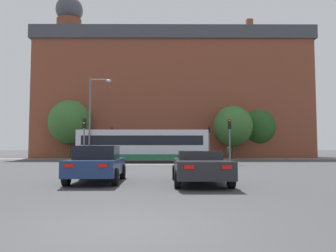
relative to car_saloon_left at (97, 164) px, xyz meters
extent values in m
plane|color=#3D3D3F|center=(2.03, -7.64, -0.74)|extent=(400.00, 400.00, 0.00)
cube|color=silver|center=(2.03, 13.66, -0.74)|extent=(8.96, 0.30, 0.01)
cube|color=gray|center=(2.03, 27.67, -0.74)|extent=(69.96, 2.50, 0.01)
cube|color=brown|center=(3.71, 37.70, 7.43)|extent=(38.73, 14.35, 16.36)
cube|color=#42444C|center=(3.71, 37.70, 16.55)|extent=(39.50, 14.92, 1.87)
cube|color=brown|center=(-12.66, 36.90, 18.64)|extent=(0.90, 0.90, 2.31)
cube|color=brown|center=(-7.28, 40.09, 18.64)|extent=(0.90, 0.90, 2.31)
cube|color=brown|center=(-1.71, 37.76, 18.64)|extent=(0.90, 0.90, 2.31)
cube|color=brown|center=(3.18, 40.40, 18.64)|extent=(0.90, 0.90, 2.31)
cube|color=brown|center=(9.22, 39.57, 18.64)|extent=(0.90, 0.90, 2.31)
cube|color=brown|center=(15.22, 34.37, 18.64)|extent=(0.90, 0.90, 2.31)
cube|color=brown|center=(20.52, 38.98, 18.64)|extent=(0.90, 0.90, 2.31)
cylinder|color=brown|center=(-12.74, 37.70, 19.28)|extent=(3.82, 3.82, 3.59)
sphere|color=#42444C|center=(-12.74, 37.70, 22.66)|extent=(4.24, 4.24, 4.24)
cube|color=navy|center=(0.00, 0.01, -0.12)|extent=(1.96, 4.26, 0.61)
cube|color=black|center=(0.00, -0.03, 0.45)|extent=(1.63, 1.94, 0.53)
cylinder|color=black|center=(-0.92, 1.29, -0.42)|extent=(0.24, 0.65, 0.64)
cylinder|color=black|center=(0.84, 1.34, -0.42)|extent=(0.24, 0.65, 0.64)
cylinder|color=black|center=(-0.84, -1.32, -0.42)|extent=(0.24, 0.65, 0.64)
cylinder|color=black|center=(0.92, -1.27, -0.42)|extent=(0.24, 0.65, 0.64)
cube|color=red|center=(-0.51, -2.13, 0.03)|extent=(0.32, 0.06, 0.12)
cube|color=red|center=(0.63, -2.10, 0.03)|extent=(0.32, 0.06, 0.12)
cube|color=#232328|center=(4.09, -0.53, -0.12)|extent=(1.93, 4.85, 0.61)
cube|color=#232328|center=(4.09, -0.41, 0.35)|extent=(1.65, 1.46, 0.33)
cylinder|color=black|center=(3.17, 0.96, -0.42)|extent=(0.22, 0.64, 0.64)
cylinder|color=black|center=(5.00, 0.97, -0.42)|extent=(0.22, 0.64, 0.64)
cylinder|color=black|center=(3.18, -2.04, -0.42)|extent=(0.22, 0.64, 0.64)
cylinder|color=black|center=(5.01, -2.03, -0.42)|extent=(0.22, 0.64, 0.64)
cube|color=red|center=(3.51, -2.98, 0.03)|extent=(0.32, 0.05, 0.12)
cube|color=red|center=(4.69, -2.97, 0.03)|extent=(0.32, 0.05, 0.12)
cube|color=silver|center=(0.53, 18.43, 0.97)|extent=(12.38, 2.55, 2.73)
cube|color=#1E7042|center=(0.53, 18.43, -0.17)|extent=(12.40, 2.57, 0.44)
cube|color=black|center=(0.53, 18.43, 1.34)|extent=(11.39, 2.58, 0.90)
cylinder|color=black|center=(4.37, 19.66, -0.24)|extent=(1.00, 0.28, 1.00)
cylinder|color=black|center=(4.37, 17.21, -0.24)|extent=(1.00, 0.28, 1.00)
cylinder|color=black|center=(-3.31, 19.66, -0.24)|extent=(1.00, 0.28, 1.00)
cylinder|color=black|center=(-3.31, 17.21, -0.24)|extent=(1.00, 0.28, 1.00)
cylinder|color=slate|center=(-4.07, 13.98, 0.78)|extent=(0.12, 0.12, 3.04)
cube|color=black|center=(-4.07, 13.98, 2.70)|extent=(0.26, 0.20, 0.80)
sphere|color=black|center=(-4.07, 13.85, 2.95)|extent=(0.17, 0.17, 0.17)
sphere|color=orange|center=(-4.07, 13.85, 2.70)|extent=(0.17, 0.17, 0.17)
sphere|color=black|center=(-4.07, 13.85, 2.44)|extent=(0.17, 0.17, 0.17)
cylinder|color=slate|center=(-4.01, 27.36, 0.80)|extent=(0.12, 0.12, 3.10)
cube|color=black|center=(-4.01, 27.36, 2.75)|extent=(0.26, 0.20, 0.80)
sphere|color=red|center=(-4.01, 27.23, 3.01)|extent=(0.17, 0.17, 0.17)
sphere|color=black|center=(-4.01, 27.23, 2.75)|extent=(0.17, 0.17, 0.17)
sphere|color=black|center=(-4.01, 27.23, 2.50)|extent=(0.17, 0.17, 0.17)
cylinder|color=slate|center=(8.13, 27.29, 0.90)|extent=(0.12, 0.12, 3.29)
cube|color=black|center=(8.13, 27.29, 2.94)|extent=(0.26, 0.20, 0.80)
sphere|color=red|center=(8.13, 27.16, 3.20)|extent=(0.17, 0.17, 0.17)
sphere|color=black|center=(8.13, 27.16, 2.94)|extent=(0.17, 0.17, 0.17)
sphere|color=black|center=(8.13, 27.16, 2.69)|extent=(0.17, 0.17, 0.17)
cylinder|color=slate|center=(8.11, 14.12, 0.74)|extent=(0.12, 0.12, 2.96)
cube|color=black|center=(8.11, 14.12, 2.62)|extent=(0.26, 0.20, 0.80)
sphere|color=red|center=(8.11, 13.99, 2.88)|extent=(0.17, 0.17, 0.17)
sphere|color=black|center=(8.11, 13.99, 2.62)|extent=(0.17, 0.17, 0.17)
sphere|color=black|center=(8.11, 13.99, 2.36)|extent=(0.17, 0.17, 0.17)
cylinder|color=slate|center=(-4.32, 16.95, 3.20)|extent=(0.16, 0.16, 7.90)
cylinder|color=slate|center=(-3.47, 16.95, 7.00)|extent=(1.70, 0.10, 0.10)
ellipsoid|color=#B2B2B7|center=(-2.62, 16.95, 6.90)|extent=(0.50, 0.36, 0.22)
cylinder|color=brown|center=(7.08, 28.51, -0.32)|extent=(0.13, 0.13, 0.85)
cylinder|color=brown|center=(7.25, 28.52, -0.32)|extent=(0.13, 0.13, 0.85)
cube|color=navy|center=(7.17, 28.51, 0.45)|extent=(0.41, 0.24, 0.67)
sphere|color=tan|center=(7.17, 28.51, 0.91)|extent=(0.26, 0.26, 0.26)
cylinder|color=#333851|center=(10.72, 28.14, -0.37)|extent=(0.13, 0.13, 0.75)
cylinder|color=#333851|center=(10.55, 28.19, -0.37)|extent=(0.13, 0.13, 0.75)
cube|color=#336B38|center=(10.63, 28.17, 0.30)|extent=(0.44, 0.32, 0.59)
sphere|color=tan|center=(10.63, 28.17, 0.71)|extent=(0.22, 0.22, 0.22)
cylinder|color=#4C3823|center=(-9.84, 29.44, 0.46)|extent=(0.36, 0.36, 2.41)
ellipsoid|color=#3D7033|center=(-9.84, 29.44, 4.00)|extent=(5.50, 5.50, 5.78)
cylinder|color=#4C3823|center=(15.34, 31.86, 0.29)|extent=(0.36, 0.36, 2.07)
ellipsoid|color=#285623|center=(15.34, 31.86, 3.52)|extent=(5.16, 5.16, 5.41)
cylinder|color=#4C3823|center=(11.31, 28.40, 0.29)|extent=(0.36, 0.36, 2.07)
ellipsoid|color=#3D7033|center=(11.31, 28.40, 3.43)|extent=(4.94, 4.94, 5.19)
camera|label=1|loc=(2.79, -13.31, 0.64)|focal=35.00mm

